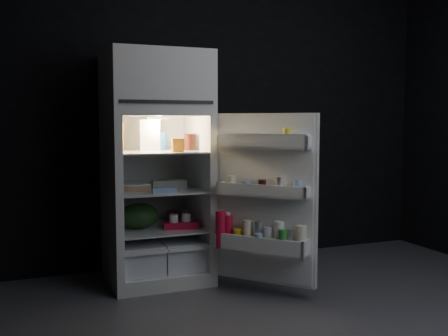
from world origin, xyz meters
name	(u,v)px	position (x,y,z in m)	size (l,w,h in m)	color
floor	(328,325)	(0.00, 0.00, 0.00)	(4.00, 3.40, 0.00)	#505055
wall_back	(225,110)	(0.00, 1.70, 1.35)	(4.00, 0.00, 2.70)	black
refrigerator	(155,159)	(-0.74, 1.32, 0.96)	(0.76, 0.71, 1.78)	white
fridge_door	(264,202)	(-0.12, 0.66, 0.68)	(0.62, 0.67, 1.22)	white
milk_jug	(151,135)	(-0.77, 1.35, 1.15)	(0.15, 0.15, 0.24)	white
mayo_jar	(160,141)	(-0.70, 1.36, 1.10)	(0.12, 0.12, 0.14)	blue
jam_jar	(190,142)	(-0.48, 1.25, 1.09)	(0.09, 0.09, 0.13)	black
amber_bottle	(118,137)	(-1.02, 1.38, 1.14)	(0.08, 0.08, 0.22)	#BF781E
small_carton	(178,145)	(-0.63, 1.08, 1.08)	(0.09, 0.07, 0.10)	orange
egg_carton	(169,184)	(-0.65, 1.26, 0.76)	(0.27, 0.10, 0.07)	gray
pie	(134,186)	(-0.91, 1.36, 0.75)	(0.33, 0.33, 0.04)	tan
flat_package	(165,190)	(-0.74, 1.06, 0.75)	(0.18, 0.09, 0.04)	#88A5D2
wrapped_pkg	(176,183)	(-0.54, 1.44, 0.75)	(0.12, 0.10, 0.05)	#F9F4CB
produce_bag	(139,216)	(-0.89, 1.29, 0.52)	(0.31, 0.26, 0.20)	#193815
yogurt_tray	(181,225)	(-0.58, 1.18, 0.45)	(0.26, 0.14, 0.05)	red
small_can_red	(172,216)	(-0.57, 1.47, 0.47)	(0.07, 0.07, 0.09)	red
small_can_silver	(184,215)	(-0.47, 1.46, 0.47)	(0.07, 0.07, 0.09)	silver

